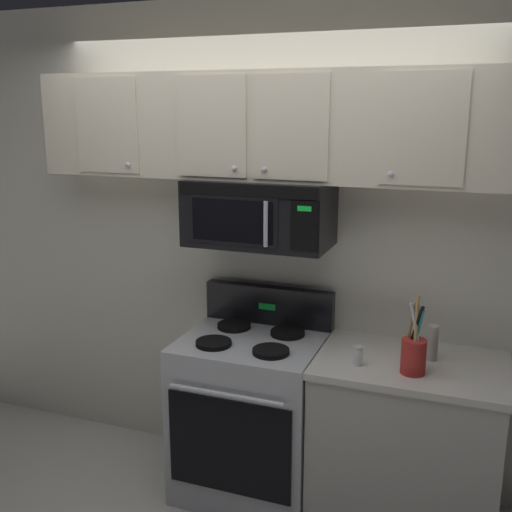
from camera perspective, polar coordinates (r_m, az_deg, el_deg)
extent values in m
cube|color=silver|center=(3.53, 1.71, 1.08)|extent=(5.20, 0.10, 2.70)
cube|color=#B7BABF|center=(3.52, -0.41, -14.67)|extent=(0.76, 0.64, 0.90)
cube|color=black|center=(3.26, -2.57, -17.36)|extent=(0.67, 0.01, 0.52)
cylinder|color=#B7BABF|center=(3.09, -2.84, -12.84)|extent=(0.61, 0.03, 0.03)
cube|color=black|center=(3.54, 1.23, -4.58)|extent=(0.76, 0.07, 0.22)
cube|color=#19D83F|center=(3.51, 1.03, -4.75)|extent=(0.10, 0.00, 0.04)
cylinder|color=black|center=(3.26, -3.97, -8.09)|extent=(0.19, 0.19, 0.02)
cylinder|color=black|center=(3.15, 1.40, -8.87)|extent=(0.19, 0.19, 0.02)
cylinder|color=black|center=(3.50, -2.06, -6.51)|extent=(0.19, 0.19, 0.02)
cylinder|color=black|center=(3.39, 2.97, -7.16)|extent=(0.19, 0.19, 0.02)
cube|color=black|center=(3.26, 0.34, 4.06)|extent=(0.76, 0.39, 0.35)
cube|color=black|center=(3.05, -0.96, 6.07)|extent=(0.73, 0.01, 0.06)
cube|color=black|center=(3.10, -2.23, 3.30)|extent=(0.49, 0.01, 0.25)
cube|color=black|center=(3.10, -2.24, 3.29)|extent=(0.44, 0.01, 0.22)
cube|color=black|center=(2.98, 4.53, 2.82)|extent=(0.14, 0.01, 0.25)
cube|color=#19D83F|center=(2.96, 4.53, 4.42)|extent=(0.07, 0.00, 0.03)
cylinder|color=#B7BABF|center=(3.01, 0.91, 2.99)|extent=(0.02, 0.02, 0.23)
cube|color=beige|center=(3.24, 0.54, 12.02)|extent=(2.50, 0.33, 0.55)
cube|color=beige|center=(3.47, -13.76, 11.75)|extent=(0.38, 0.01, 0.51)
sphere|color=#B7BABF|center=(3.40, -11.86, 8.34)|extent=(0.03, 0.03, 0.03)
cube|color=beige|center=(3.16, -4.21, 11.94)|extent=(0.38, 0.01, 0.51)
sphere|color=#B7BABF|center=(3.11, -2.05, 8.16)|extent=(0.03, 0.03, 0.03)
cube|color=beige|center=(3.01, 3.24, 11.87)|extent=(0.38, 0.01, 0.51)
sphere|color=#B7BABF|center=(3.05, 0.75, 8.06)|extent=(0.03, 0.03, 0.03)
cube|color=beige|center=(2.89, 15.30, 11.34)|extent=(0.38, 0.01, 0.51)
sphere|color=#B7BABF|center=(2.90, 12.45, 7.45)|extent=(0.03, 0.03, 0.03)
cube|color=#BCB7AD|center=(3.36, 13.75, -16.84)|extent=(0.90, 0.62, 0.86)
cube|color=beige|center=(3.16, 14.22, -9.79)|extent=(0.93, 0.65, 0.03)
cylinder|color=red|center=(2.99, 14.47, -9.06)|extent=(0.12, 0.12, 0.17)
cylinder|color=tan|center=(2.93, 14.71, -6.43)|extent=(0.02, 0.07, 0.29)
cylinder|color=olive|center=(2.97, 14.21, -6.54)|extent=(0.05, 0.02, 0.25)
cylinder|color=#BCBCC1|center=(2.96, 14.79, -6.69)|extent=(0.04, 0.05, 0.24)
cylinder|color=black|center=(2.95, 14.62, -6.70)|extent=(0.08, 0.06, 0.25)
cylinder|color=silver|center=(2.94, 14.69, -6.74)|extent=(0.08, 0.05, 0.25)
cylinder|color=teal|center=(2.95, 14.86, -6.87)|extent=(0.05, 0.05, 0.23)
cylinder|color=white|center=(3.04, 9.48, -9.29)|extent=(0.05, 0.05, 0.08)
cylinder|color=#B7BABF|center=(3.03, 9.51, -8.45)|extent=(0.04, 0.04, 0.02)
cylinder|color=#B7B2A8|center=(3.17, 16.14, -7.78)|extent=(0.05, 0.05, 0.18)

